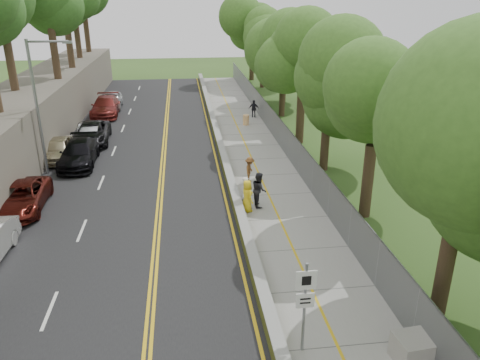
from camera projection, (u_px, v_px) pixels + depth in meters
ground at (254, 296)px, 17.13m from camera, size 140.00×140.00×0.00m
road at (137, 164)px, 30.33m from camera, size 11.20×66.00×0.04m
sidewalk at (257, 159)px, 31.25m from camera, size 4.20×66.00×0.05m
jersey_barrier at (223, 157)px, 30.88m from camera, size 0.42×66.00×0.60m
rock_embankment at (0, 140)px, 28.66m from camera, size 5.00×66.00×4.00m
chainlink_fence at (289, 144)px, 31.13m from camera, size 0.04×66.00×2.00m
trees_fenceside at (329, 51)px, 29.19m from camera, size 7.00×66.00×14.00m
streetlight at (40, 99)px, 27.12m from camera, size 2.52×0.22×8.00m
signpost at (305, 298)px, 13.75m from camera, size 0.62×0.09×3.10m
construction_barrel at (246, 120)px, 39.30m from camera, size 0.52×0.52×0.86m
concrete_block at (416, 349)px, 13.88m from camera, size 1.38×1.09×0.86m
car_2 at (21, 197)px, 23.66m from camera, size 2.47×5.01×1.37m
car_3 at (79, 153)px, 29.99m from camera, size 2.24×5.31×1.53m
car_4 at (58, 149)px, 30.94m from camera, size 1.81×4.30×1.45m
car_5 at (89, 133)px, 34.56m from camera, size 1.54×4.21×1.38m
car_6 at (92, 133)px, 34.45m from camera, size 2.78×5.50×1.49m
car_7 at (106, 106)px, 42.26m from camera, size 2.47×5.78×1.66m
car_8 at (112, 100)px, 45.04m from camera, size 2.01×4.69×1.58m
painter_0 at (247, 196)px, 23.44m from camera, size 0.78×0.94×1.66m
painter_1 at (246, 193)px, 23.71m from camera, size 0.57×0.72×1.72m
painter_2 at (259, 189)px, 24.01m from camera, size 0.71×0.90×1.83m
painter_3 at (250, 170)px, 27.14m from camera, size 0.85×1.11×1.52m
person_far at (254, 109)px, 41.62m from camera, size 0.95×0.52×1.53m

